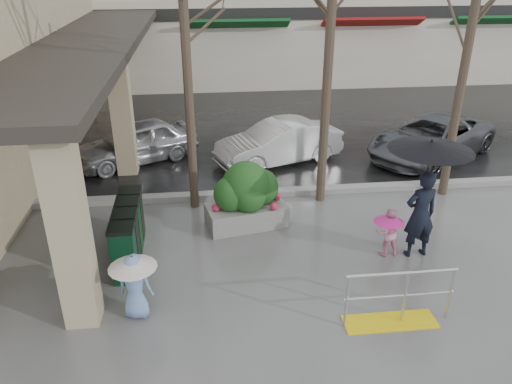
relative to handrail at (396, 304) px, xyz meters
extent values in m
plane|color=#51514F|center=(-1.36, 1.20, -0.38)|extent=(120.00, 120.00, 0.00)
cube|color=black|center=(-1.36, 23.20, -0.37)|extent=(120.00, 36.00, 0.01)
cube|color=gray|center=(-1.36, 5.20, -0.30)|extent=(120.00, 0.30, 0.15)
cube|color=#2D2823|center=(-6.16, 9.20, 3.25)|extent=(2.80, 18.00, 0.25)
cube|color=tan|center=(-5.26, 0.70, 1.37)|extent=(0.55, 0.55, 3.50)
cube|color=tan|center=(-5.26, 7.20, 1.37)|extent=(0.55, 0.55, 3.50)
cube|color=beige|center=(0.64, 19.20, 1.62)|extent=(34.00, 6.00, 4.00)
cube|color=maroon|center=(-7.36, 16.30, 2.47)|extent=(4.50, 1.68, 0.87)
cube|color=#0F4C1E|center=(-1.36, 16.30, 2.47)|extent=(4.50, 1.68, 0.87)
cube|color=maroon|center=(4.64, 16.30, 2.47)|extent=(4.50, 1.68, 0.87)
cube|color=#0F4C1E|center=(10.64, 16.30, 2.47)|extent=(4.50, 1.68, 0.87)
cube|color=black|center=(0.64, 16.30, 3.02)|extent=(34.00, 0.35, 0.50)
cube|color=yellow|center=(-0.06, 0.00, -0.37)|extent=(1.60, 0.50, 0.02)
cylinder|color=silver|center=(-0.86, 0.00, 0.12)|extent=(0.05, 0.05, 1.00)
cylinder|color=silver|center=(0.14, 0.00, 0.12)|extent=(0.05, 0.05, 1.00)
cylinder|color=silver|center=(0.94, 0.00, 0.12)|extent=(0.05, 0.05, 1.00)
cylinder|color=silver|center=(0.04, 0.00, 0.62)|extent=(1.90, 0.06, 0.06)
cylinder|color=silver|center=(0.04, 0.00, 0.17)|extent=(1.90, 0.04, 0.04)
cylinder|color=#382B21|center=(-3.36, 4.80, 3.02)|extent=(0.22, 0.22, 6.80)
cylinder|color=#382B21|center=(-0.16, 4.80, 3.12)|extent=(0.22, 0.22, 7.00)
cylinder|color=#382B21|center=(3.14, 4.80, 2.87)|extent=(0.22, 0.22, 6.50)
imported|color=black|center=(1.21, 2.02, 0.57)|extent=(0.74, 0.53, 1.89)
cylinder|color=black|center=(1.21, 2.02, 1.54)|extent=(0.02, 0.02, 1.19)
cone|color=black|center=(1.21, 2.02, 2.05)|extent=(1.63, 1.63, 0.18)
sphere|color=black|center=(1.21, 2.02, 2.16)|extent=(0.05, 0.05, 0.05)
imported|color=pink|center=(0.61, 2.11, 0.15)|extent=(0.52, 0.41, 1.05)
cylinder|color=black|center=(0.61, 2.11, 0.34)|extent=(0.02, 0.02, 0.45)
cone|color=#D9228A|center=(0.61, 2.11, 0.48)|extent=(0.62, 0.62, 0.18)
sphere|color=black|center=(0.61, 2.11, 0.59)|extent=(0.05, 0.05, 0.05)
imported|color=#6F8BC6|center=(-4.36, 0.69, 0.23)|extent=(0.67, 0.52, 1.21)
cylinder|color=black|center=(-4.36, 0.69, 0.51)|extent=(0.02, 0.02, 0.56)
cone|color=beige|center=(-4.36, 0.69, 0.70)|extent=(0.82, 0.82, 0.18)
sphere|color=black|center=(-4.36, 0.69, 0.81)|extent=(0.05, 0.05, 0.05)
cube|color=gray|center=(-2.17, 3.70, -0.13)|extent=(1.94, 1.24, 0.50)
ellipsoid|color=#183D13|center=(-2.17, 3.70, 0.62)|extent=(1.10, 0.99, 1.15)
sphere|color=#183D13|center=(-2.52, 3.60, 0.48)|extent=(0.79, 0.79, 0.79)
sphere|color=#183D13|center=(-1.82, 3.85, 0.50)|extent=(0.83, 0.83, 0.83)
cube|color=#0B341D|center=(-4.68, 1.79, 0.17)|extent=(0.45, 0.45, 1.09)
cube|color=black|center=(-4.68, 1.79, 0.76)|extent=(0.48, 0.48, 0.08)
cube|color=black|center=(-4.69, 2.34, 0.17)|extent=(0.45, 0.45, 1.09)
cube|color=black|center=(-4.69, 2.34, 0.76)|extent=(0.48, 0.48, 0.08)
cube|color=#0C3817|center=(-4.70, 2.88, 0.17)|extent=(0.45, 0.45, 1.09)
cube|color=black|center=(-4.70, 2.88, 0.76)|extent=(0.48, 0.48, 0.08)
cube|color=black|center=(-4.71, 3.42, 0.17)|extent=(0.45, 0.45, 1.09)
cube|color=black|center=(-4.71, 3.42, 0.76)|extent=(0.48, 0.48, 0.08)
imported|color=#A8A9AD|center=(-5.09, 8.00, 0.25)|extent=(3.96, 3.06, 1.26)
imported|color=silver|center=(-0.84, 7.46, 0.25)|extent=(4.05, 2.58, 1.26)
imported|color=#53565A|center=(3.90, 7.37, 0.25)|extent=(4.93, 4.25, 1.26)
camera|label=1|loc=(-3.11, -6.46, 5.31)|focal=35.00mm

